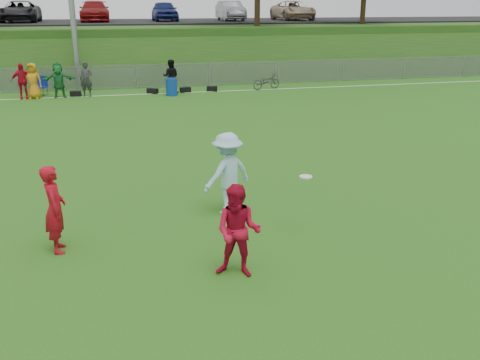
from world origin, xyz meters
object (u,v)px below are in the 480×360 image
object	(u,v)px
player_red_left	(55,209)
frisbee	(306,177)
player_red_center	(238,231)
recycling_bin	(172,87)
player_blue	(228,174)
bicycle	(266,81)

from	to	relation	value
player_red_left	frisbee	bearing A→B (deg)	-98.07
player_red_left	player_red_center	distance (m)	3.50
player_red_center	frisbee	bearing A→B (deg)	64.61
player_red_center	recycling_bin	xyz separation A→B (m)	(1.18, 18.78, -0.38)
player_blue	player_red_center	bearing A→B (deg)	55.48
recycling_bin	frisbee	bearing A→B (deg)	-88.30
player_red_left	player_blue	distance (m)	3.65
frisbee	bicycle	world-z (taller)	frisbee
frisbee	recycling_bin	xyz separation A→B (m)	(-0.52, 17.40, -0.77)
player_red_left	player_blue	world-z (taller)	player_blue
player_red_left	recycling_bin	bearing A→B (deg)	-17.77
player_blue	bicycle	size ratio (longest dim) A/B	1.14
player_blue	bicycle	world-z (taller)	player_blue
bicycle	player_red_left	bearing A→B (deg)	138.36
frisbee	player_red_center	bearing A→B (deg)	-140.75
player_blue	frisbee	world-z (taller)	player_blue
player_red_left	recycling_bin	world-z (taller)	player_red_left
player_red_left	recycling_bin	size ratio (longest dim) A/B	1.96
player_blue	frisbee	bearing A→B (deg)	105.95
player_red_left	frisbee	world-z (taller)	player_red_left
player_red_center	player_blue	bearing A→B (deg)	106.27
player_red_center	recycling_bin	size ratio (longest dim) A/B	1.91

